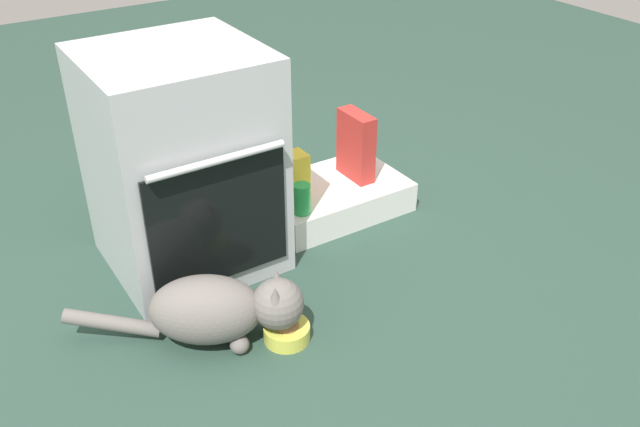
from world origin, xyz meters
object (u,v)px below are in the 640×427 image
Objects in this scene: oven at (182,163)px; cat at (218,308)px; cereal_box at (356,146)px; pantry_cabinet at (332,197)px; soda_can at (302,199)px; food_bowl at (287,331)px; snack_bag at (291,176)px.

oven reaches higher than cat.
cereal_box is (0.74, 0.01, -0.13)m from oven.
pantry_cabinet is at bearing -178.37° from cereal_box.
soda_can is (0.51, 0.34, 0.06)m from cat.
food_bowl is 0.92m from cereal_box.
cat is at bearing -103.30° from oven.
pantry_cabinet is 0.88m from cat.
cereal_box is at bearing 61.46° from cat.
soda_can is 0.43× the size of cereal_box.
cat is 0.73m from snack_bag.
food_bowl is at bearing -138.98° from cereal_box.
food_bowl is 0.72m from snack_bag.
cereal_box is 1.56× the size of snack_bag.
oven reaches higher than food_bowl.
snack_bag is at bearing 73.27° from cat.
cat reaches higher than pantry_cabinet.
snack_bag is at bearing 179.22° from pantry_cabinet.
cat is 3.65× the size of snack_bag.
cereal_box reaches higher than food_bowl.
food_bowl is at bearing 0.00° from cat.
snack_bag is (-0.19, 0.00, 0.15)m from pantry_cabinet.
oven is 0.55m from cat.
snack_bag is at bearing 0.86° from oven.
oven is at bearing -179.44° from cereal_box.
pantry_cabinet is 0.23m from cereal_box.
cereal_box is at bearing 21.10° from soda_can.
soda_can is (0.40, -0.12, -0.21)m from oven.
snack_bag is at bearing 76.11° from soda_can.
pantry_cabinet is at bearing 29.70° from soda_can.
snack_bag is (0.37, 0.58, 0.18)m from food_bowl.
pantry_cabinet is 3.22× the size of snack_bag.
cat is (-0.18, 0.11, 0.09)m from food_bowl.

